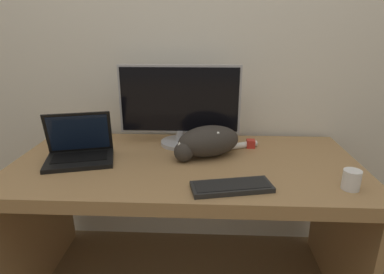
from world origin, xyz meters
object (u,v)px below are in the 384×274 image
at_px(external_keyboard, 232,187).
at_px(cat, 208,141).
at_px(laptop, 80,151).
at_px(coffee_mug, 351,180).
at_px(monitor, 180,105).

relative_size(external_keyboard, cat, 0.76).
distance_m(laptop, coffee_mug, 1.20).
bearing_deg(laptop, external_keyboard, -35.21).
bearing_deg(cat, external_keyboard, -97.92).
bearing_deg(monitor, laptop, -152.33).
relative_size(monitor, laptop, 1.80).
relative_size(monitor, coffee_mug, 7.92).
relative_size(external_keyboard, coffee_mug, 4.18).
height_order(laptop, cat, laptop).
xyz_separation_m(cat, coffee_mug, (0.57, -0.32, -0.04)).
height_order(external_keyboard, cat, cat).
height_order(laptop, coffee_mug, laptop).
distance_m(external_keyboard, coffee_mug, 0.47).
bearing_deg(laptop, monitor, 12.61).
relative_size(monitor, cat, 1.44).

